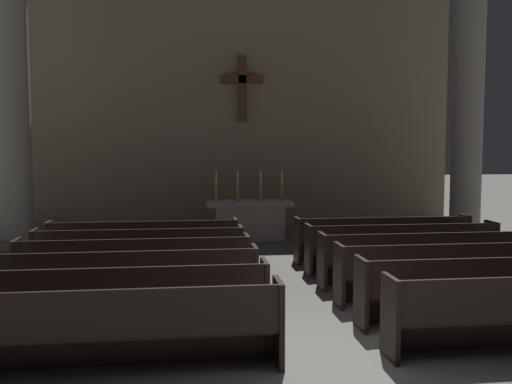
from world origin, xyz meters
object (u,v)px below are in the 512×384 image
object	(u,v)px
pew_left_row_2	(120,302)
pew_right_row_2	(492,289)
pew_left_row_6	(144,244)
pew_right_row_4	(426,258)
column_right_second	(468,111)
candlestick_outer_right	(282,191)
candlestick_inner_right	(261,191)
pew_right_row_5	(402,248)
pew_left_row_5	(140,254)
candlestick_inner_left	(238,191)
pew_left_row_3	(128,282)
pew_right_row_3	(455,272)
column_left_second	(13,108)
pew_right_row_6	(383,239)
candlestick_outer_left	(216,191)
pew_left_row_1	(108,329)
pew_left_row_4	(135,266)
altar	(249,219)

from	to	relation	value
pew_left_row_2	pew_right_row_2	bearing A→B (deg)	0.00
pew_left_row_6	pew_right_row_4	size ratio (longest dim) A/B	1.00
column_right_second	candlestick_outer_right	size ratio (longest dim) A/B	8.86
pew_left_row_6	candlestick_inner_right	xyz separation A→B (m)	(2.76, 3.10, 0.78)
pew_right_row_5	candlestick_inner_right	size ratio (longest dim) A/B	4.84
column_right_second	candlestick_inner_right	distance (m)	5.70
pew_left_row_2	pew_left_row_5	xyz separation A→B (m)	(0.00, 3.19, 0.00)
pew_left_row_5	candlestick_inner_left	size ratio (longest dim) A/B	4.84
column_right_second	candlestick_inner_left	size ratio (longest dim) A/B	8.86
pew_left_row_3	candlestick_inner_left	bearing A→B (deg)	71.02
pew_left_row_6	candlestick_inner_right	size ratio (longest dim) A/B	4.84
pew_left_row_6	candlestick_inner_left	size ratio (longest dim) A/B	4.84
pew_left_row_6	pew_right_row_2	size ratio (longest dim) A/B	1.00
pew_left_row_3	pew_right_row_3	world-z (taller)	same
column_left_second	pew_left_row_3	bearing A→B (deg)	-61.32
pew_left_row_2	pew_left_row_5	bearing A→B (deg)	90.00
pew_right_row_3	pew_right_row_6	distance (m)	3.19
candlestick_outer_left	pew_left_row_1	bearing A→B (deg)	-100.85
candlestick_outer_left	candlestick_outer_right	world-z (taller)	same
pew_right_row_4	candlestick_outer_right	xyz separation A→B (m)	(-1.61, 5.23, 0.78)
pew_left_row_1	pew_left_row_4	distance (m)	3.19
candlestick_outer_left	candlestick_outer_right	bearing A→B (deg)	0.00
pew_left_row_4	pew_left_row_2	bearing A→B (deg)	-90.00
pew_right_row_6	candlestick_outer_right	world-z (taller)	candlestick_outer_right
pew_right_row_6	pew_right_row_4	bearing A→B (deg)	-90.00
column_right_second	pew_right_row_5	bearing A→B (deg)	-131.05
pew_right_row_5	column_right_second	distance (m)	5.54
pew_left_row_4	pew_left_row_5	world-z (taller)	same
pew_left_row_3	pew_right_row_2	bearing A→B (deg)	-12.18
pew_left_row_5	candlestick_outer_right	xyz separation A→B (m)	(3.31, 4.16, 0.78)
pew_left_row_4	altar	size ratio (longest dim) A/B	1.68
pew_left_row_1	pew_left_row_5	distance (m)	4.25
pew_left_row_6	pew_right_row_4	world-z (taller)	same
pew_right_row_5	candlestick_outer_right	xyz separation A→B (m)	(-1.61, 4.16, 0.78)
pew_right_row_6	pew_left_row_6	bearing A→B (deg)	180.00
pew_left_row_5	pew_right_row_2	xyz separation A→B (m)	(4.92, -3.19, 0.00)
pew_left_row_5	candlestick_inner_left	bearing A→B (deg)	62.55
pew_right_row_5	pew_right_row_3	bearing A→B (deg)	-90.00
column_right_second	candlestick_inner_left	distance (m)	6.26
pew_left_row_5	pew_right_row_6	bearing A→B (deg)	12.18
pew_left_row_3	pew_left_row_6	world-z (taller)	same
pew_right_row_3	pew_right_row_4	world-z (taller)	same
pew_left_row_4	candlestick_outer_left	distance (m)	5.52
candlestick_outer_left	candlestick_inner_right	xyz separation A→B (m)	(1.15, 0.00, 0.00)
pew_left_row_3	pew_left_row_5	size ratio (longest dim) A/B	1.00
pew_right_row_6	candlestick_inner_left	bearing A→B (deg)	131.71
candlestick_outer_left	pew_right_row_4	bearing A→B (deg)	-57.63
pew_left_row_1	pew_left_row_6	distance (m)	5.31
pew_right_row_2	candlestick_outer_left	size ratio (longest dim) A/B	4.84
column_left_second	altar	size ratio (longest dim) A/B	3.08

